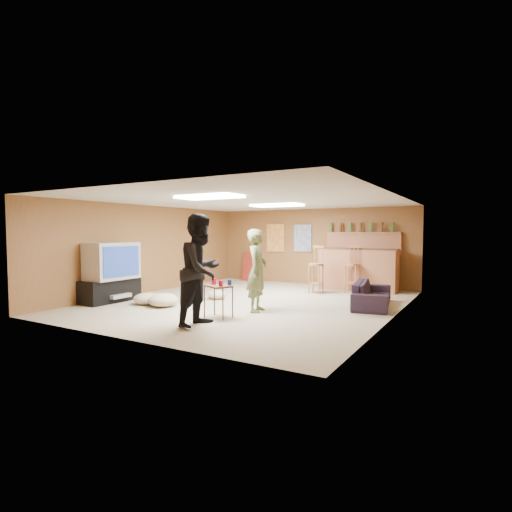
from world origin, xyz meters
The scene contains 32 objects.
ground centered at (0.00, 0.00, 0.00)m, with size 7.00×7.00×0.00m, color tan.
ceiling centered at (0.00, 0.00, 2.20)m, with size 6.00×7.00×0.02m, color silver.
wall_back centered at (0.00, 3.50, 1.10)m, with size 6.00×0.02×2.20m, color brown.
wall_front centered at (0.00, -3.50, 1.10)m, with size 6.00×0.02×2.20m, color brown.
wall_left centered at (-3.00, 0.00, 1.10)m, with size 0.02×7.00×2.20m, color brown.
wall_right centered at (3.00, 0.00, 1.10)m, with size 0.02×7.00×2.20m, color brown.
tv_stand centered at (-2.72, -1.50, 0.25)m, with size 0.55×1.30×0.50m, color black.
dvd_box centered at (-2.50, -1.50, 0.15)m, with size 0.35×0.50×0.08m, color #B2B2B7.
tv_body centered at (-2.65, -1.50, 0.90)m, with size 0.60×1.10×0.80m, color #B2B2B7.
tv_screen centered at (-2.34, -1.50, 0.90)m, with size 0.02×0.95×0.65m, color navy.
bar_counter centered at (1.50, 2.95, 0.55)m, with size 2.00×0.60×1.10m, color #9B5938.
bar_lip centered at (1.50, 2.70, 1.10)m, with size 2.10×0.12×0.05m, color #422615.
bar_shelf centered at (1.50, 3.40, 1.50)m, with size 2.00×0.18×0.05m, color #9B5938.
bar_backing centered at (1.50, 3.42, 1.20)m, with size 2.00×0.14×0.60m, color #9B5938.
poster_left centered at (-1.20, 3.46, 1.35)m, with size 0.60×0.03×0.85m, color #BF3F26.
poster_right centered at (-0.30, 3.46, 1.35)m, with size 0.55×0.03×0.80m, color #334C99.
folding_chair_stack centered at (-2.00, 3.30, 0.45)m, with size 0.50×0.14×0.90m, color maroon.
ceiling_panel_front centered at (0.00, -1.50, 2.17)m, with size 1.20×0.60×0.04m, color white.
ceiling_panel_back centered at (0.00, 1.20, 2.17)m, with size 1.20×0.60×0.04m, color white.
person_olive centered at (0.62, -0.81, 0.79)m, with size 0.58×0.38×1.59m, color #5E683C.
person_black centered at (0.40, -2.26, 0.91)m, with size 0.89×0.69×1.83m, color black.
sofa centered at (2.40, 0.83, 0.25)m, with size 1.74×0.68×0.51m, color black.
tray_table centered at (0.30, -1.64, 0.29)m, with size 0.45×0.36×0.58m, color #422615.
cup_red_near centered at (0.16, -1.59, 0.64)m, with size 0.08×0.08×0.11m, color red.
cup_red_far centered at (0.41, -1.73, 0.63)m, with size 0.07×0.07×0.10m, color red.
cup_blue centered at (0.46, -1.53, 0.63)m, with size 0.07×0.07×0.10m, color navy.
bar_stool_left centered at (0.73, 1.94, 0.58)m, with size 0.37×0.37×1.16m, color #9B5938, non-canonical shape.
bar_stool_right centered at (1.50, 2.44, 0.63)m, with size 0.40×0.40×1.26m, color #9B5938, non-canonical shape.
cushion_near_tv centered at (-1.30, -1.36, 0.14)m, with size 0.61×0.61×0.27m, color tan.
cushion_mid centered at (-0.90, -0.04, 0.10)m, with size 0.44×0.44×0.20m, color tan.
cushion_far centered at (-1.79, -1.34, 0.12)m, with size 0.54×0.54×0.24m, color tan.
bottle_row centered at (1.44, 3.38, 1.65)m, with size 1.76×0.08×0.26m, color #3F7233, non-canonical shape.
Camera 1 is at (4.42, -7.41, 1.53)m, focal length 28.00 mm.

